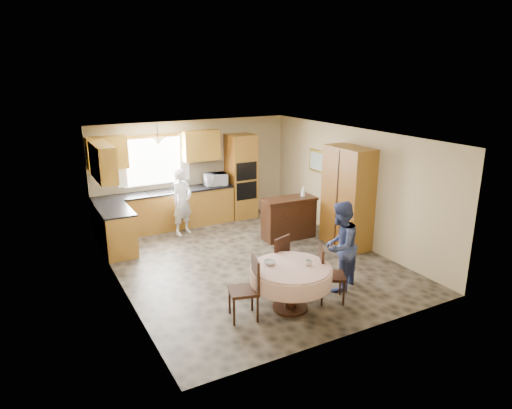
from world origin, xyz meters
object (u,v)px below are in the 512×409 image
(sideboard, at_px, (289,219))
(chair_left, at_px, (248,285))
(chair_right, at_px, (327,271))
(cupboard, at_px, (347,197))
(person_sink, at_px, (182,202))
(person_dining, at_px, (340,246))
(oven_tower, at_px, (241,176))
(dining_table, at_px, (291,276))
(chair_back, at_px, (277,259))

(sideboard, bearing_deg, chair_left, -129.89)
(sideboard, height_order, chair_right, chair_right)
(sideboard, relative_size, cupboard, 0.57)
(sideboard, height_order, cupboard, cupboard)
(chair_right, bearing_deg, cupboard, -16.69)
(person_sink, distance_m, person_dining, 4.16)
(oven_tower, distance_m, chair_right, 4.79)
(cupboard, xyz_separation_m, dining_table, (-2.53, -1.77, -0.50))
(person_sink, xyz_separation_m, person_dining, (1.42, -3.91, 0.02))
(chair_left, bearing_deg, person_dining, 108.34)
(sideboard, relative_size, dining_table, 0.96)
(person_sink, height_order, person_dining, person_dining)
(sideboard, xyz_separation_m, chair_right, (-1.01, -2.76, 0.08))
(dining_table, height_order, person_dining, person_dining)
(chair_back, height_order, person_dining, person_dining)
(sideboard, bearing_deg, oven_tower, 98.84)
(dining_table, distance_m, chair_back, 0.78)
(sideboard, bearing_deg, chair_right, -107.72)
(person_sink, bearing_deg, dining_table, -109.03)
(dining_table, xyz_separation_m, chair_right, (0.67, -0.05, -0.05))
(chair_back, bearing_deg, chair_right, 100.18)
(sideboard, xyz_separation_m, dining_table, (-1.68, -2.71, 0.13))
(cupboard, bearing_deg, oven_tower, 110.37)
(chair_left, relative_size, chair_right, 1.03)
(sideboard, relative_size, chair_right, 1.31)
(cupboard, height_order, chair_back, cupboard)
(chair_back, bearing_deg, person_sink, -102.05)
(cupboard, height_order, person_dining, cupboard)
(chair_left, bearing_deg, person_sink, -171.01)
(cupboard, relative_size, dining_table, 1.67)
(person_sink, bearing_deg, oven_tower, -6.43)
(dining_table, relative_size, chair_right, 1.37)
(sideboard, bearing_deg, cupboard, -45.54)
(dining_table, bearing_deg, cupboard, 34.86)
(oven_tower, bearing_deg, sideboard, -83.57)
(dining_table, bearing_deg, oven_tower, 72.51)
(oven_tower, height_order, dining_table, oven_tower)
(oven_tower, distance_m, person_dining, 4.47)
(sideboard, xyz_separation_m, chair_back, (-1.49, -1.96, 0.09))
(person_sink, bearing_deg, chair_right, -100.07)
(cupboard, bearing_deg, chair_right, -135.74)
(cupboard, distance_m, chair_left, 3.69)
(chair_left, bearing_deg, dining_table, 97.74)
(chair_back, xyz_separation_m, chair_right, (0.48, -0.80, -0.01))
(dining_table, height_order, person_sink, person_sink)
(chair_left, bearing_deg, oven_tower, 169.23)
(oven_tower, bearing_deg, person_sink, -163.16)
(chair_right, height_order, person_sink, person_sink)
(chair_right, bearing_deg, oven_tower, 19.46)
(cupboard, bearing_deg, chair_back, -156.54)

